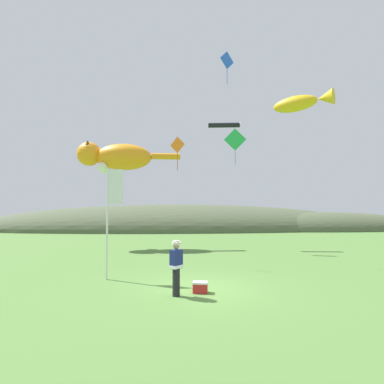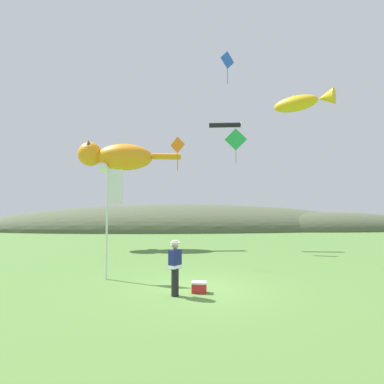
{
  "view_description": "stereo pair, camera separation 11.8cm",
  "coord_description": "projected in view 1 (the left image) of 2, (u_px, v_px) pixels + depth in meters",
  "views": [
    {
      "loc": [
        -0.97,
        -10.59,
        2.83
      ],
      "look_at": [
        0.0,
        4.0,
        3.61
      ],
      "focal_mm": 28.0,
      "sensor_mm": 36.0,
      "label": 1
    },
    {
      "loc": [
        -0.85,
        -10.6,
        2.83
      ],
      "look_at": [
        0.0,
        4.0,
        3.61
      ],
      "focal_mm": 28.0,
      "sensor_mm": 36.0,
      "label": 2
    }
  ],
  "objects": [
    {
      "name": "picnic_cooler",
      "position": [
        200.0,
        287.0,
        9.99
      ],
      "size": [
        0.54,
        0.41,
        0.36
      ],
      "color": "red",
      "rests_on": "ground"
    },
    {
      "name": "distant_hill_ridge",
      "position": [
        201.0,
        229.0,
        39.55
      ],
      "size": [
        59.49,
        14.48,
        6.62
      ],
      "color": "#4C563D",
      "rests_on": "ground"
    },
    {
      "name": "festival_attendant",
      "position": [
        176.0,
        266.0,
        9.65
      ],
      "size": [
        0.47,
        0.49,
        1.77
      ],
      "color": "black",
      "rests_on": "ground"
    },
    {
      "name": "kite_diamond_green",
      "position": [
        235.0,
        140.0,
        20.36
      ],
      "size": [
        1.51,
        0.25,
        2.43
      ],
      "color": "green"
    },
    {
      "name": "kite_tube_streamer",
      "position": [
        225.0,
        125.0,
        22.6
      ],
      "size": [
        2.45,
        0.67,
        0.44
      ],
      "color": "black"
    },
    {
      "name": "kite_fish_windsock",
      "position": [
        301.0,
        103.0,
        16.79
      ],
      "size": [
        3.08,
        2.82,
        1.01
      ],
      "color": "gold"
    },
    {
      "name": "festival_banner_pole",
      "position": [
        111.0,
        206.0,
        12.0
      ],
      "size": [
        0.66,
        0.08,
        4.44
      ],
      "color": "silver",
      "rests_on": "ground"
    },
    {
      "name": "kite_spool",
      "position": [
        198.0,
        288.0,
        10.19
      ],
      "size": [
        0.12,
        0.2,
        0.2
      ],
      "color": "olive",
      "rests_on": "ground"
    },
    {
      "name": "kite_giant_cat",
      "position": [
        116.0,
        157.0,
        21.83
      ],
      "size": [
        7.47,
        2.15,
        2.27
      ],
      "color": "orange"
    },
    {
      "name": "kite_diamond_blue",
      "position": [
        227.0,
        61.0,
        17.57
      ],
      "size": [
        0.92,
        0.59,
        1.98
      ],
      "color": "blue"
    },
    {
      "name": "kite_diamond_orange",
      "position": [
        177.0,
        145.0,
        15.57
      ],
      "size": [
        0.75,
        0.47,
        1.77
      ],
      "color": "orange"
    },
    {
      "name": "ground_plane",
      "position": [
        200.0,
        289.0,
        10.47
      ],
      "size": [
        120.0,
        120.0,
        0.0
      ],
      "primitive_type": "plane",
      "color": "#517A38"
    }
  ]
}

